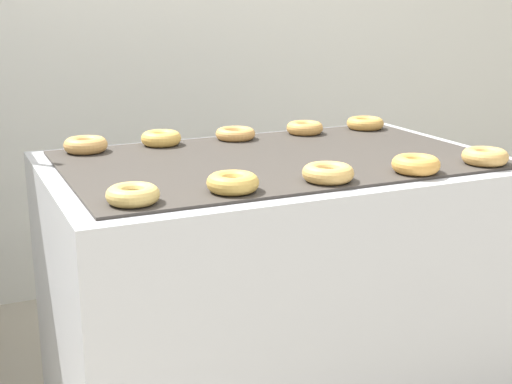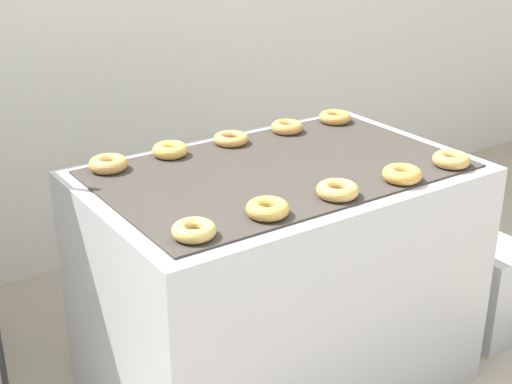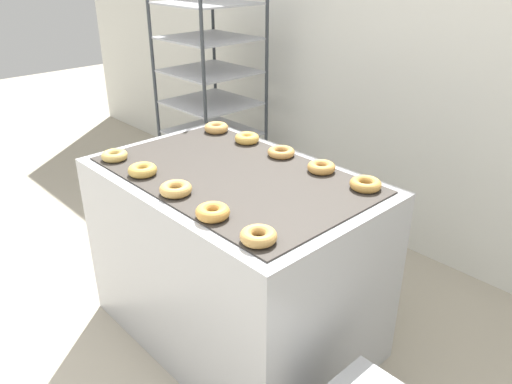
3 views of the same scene
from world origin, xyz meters
The scene contains 12 objects.
fryer_machine centered at (0.00, 0.69, 0.46)m, with size 1.37×0.89×0.92m.
glaze_bin centered at (0.97, 0.47, 0.22)m, with size 0.28×0.33×0.43m.
donut_near_leftmost centered at (-0.53, 0.38, 0.94)m, with size 0.13×0.13×0.04m, color tan.
donut_near_left centered at (-0.27, 0.39, 0.95)m, with size 0.13×0.13×0.05m, color gold.
donut_near_center centered at (0.00, 0.38, 0.94)m, with size 0.14×0.14×0.04m, color tan.
donut_near_right centered at (0.27, 0.36, 0.95)m, with size 0.13×0.13×0.05m, color gold.
donut_near_rightmost centered at (0.52, 0.37, 0.95)m, with size 0.13×0.13×0.04m, color tan.
donut_far_leftmost centered at (-0.51, 1.01, 0.95)m, with size 0.14×0.14×0.05m, color tan.
donut_far_left centered at (-0.26, 1.02, 0.95)m, with size 0.13×0.13×0.05m, color gold.
donut_far_center centered at (0.00, 1.02, 0.94)m, with size 0.14×0.14×0.04m, color tan.
donut_far_right centered at (0.27, 1.01, 0.94)m, with size 0.13×0.13×0.04m, color #CC9248.
donut_far_rightmost centered at (0.52, 1.01, 0.94)m, with size 0.14×0.14×0.04m, color gold.
Camera 2 is at (-1.40, -1.21, 1.82)m, focal length 50.00 mm.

